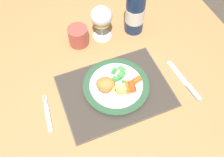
% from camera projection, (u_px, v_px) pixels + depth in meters
% --- Properties ---
extents(ground_plane, '(6.00, 6.00, 0.00)m').
position_uv_depth(ground_plane, '(96.00, 129.00, 1.58)').
color(ground_plane, '#4C4238').
extents(dining_table, '(1.21, 1.08, 0.74)m').
position_uv_depth(dining_table, '(87.00, 68.00, 1.04)').
color(dining_table, '#AD7F4C').
rests_on(dining_table, ground).
extents(placemat, '(0.37, 0.28, 0.01)m').
position_uv_depth(placemat, '(115.00, 91.00, 0.87)').
color(placemat, brown).
rests_on(placemat, dining_table).
extents(dinner_plate, '(0.23, 0.23, 0.02)m').
position_uv_depth(dinner_plate, '(116.00, 86.00, 0.87)').
color(dinner_plate, white).
rests_on(dinner_plate, placemat).
extents(breaded_croquettes, '(0.08, 0.08, 0.04)m').
position_uv_depth(breaded_croquettes, '(105.00, 85.00, 0.84)').
color(breaded_croquettes, '#A87033').
rests_on(breaded_croquettes, dinner_plate).
extents(green_beans_pile, '(0.06, 0.09, 0.01)m').
position_uv_depth(green_beans_pile, '(120.00, 76.00, 0.88)').
color(green_beans_pile, '#4CA84C').
rests_on(green_beans_pile, dinner_plate).
extents(glazed_carrots, '(0.08, 0.05, 0.02)m').
position_uv_depth(glazed_carrots, '(131.00, 85.00, 0.85)').
color(glazed_carrots, orange).
rests_on(glazed_carrots, dinner_plate).
extents(fork, '(0.03, 0.14, 0.01)m').
position_uv_depth(fork, '(48.00, 115.00, 0.82)').
color(fork, silver).
rests_on(fork, dining_table).
extents(table_knife, '(0.03, 0.19, 0.01)m').
position_uv_depth(table_knife, '(186.00, 84.00, 0.89)').
color(table_knife, silver).
rests_on(table_knife, dining_table).
extents(wine_glass, '(0.09, 0.09, 0.15)m').
position_uv_depth(wine_glass, '(101.00, 17.00, 0.94)').
color(wine_glass, silver).
rests_on(wine_glass, dining_table).
extents(bottle, '(0.08, 0.08, 0.28)m').
position_uv_depth(bottle, '(135.00, 9.00, 0.95)').
color(bottle, navy).
rests_on(bottle, dining_table).
extents(roast_potatoes, '(0.05, 0.05, 0.03)m').
position_uv_depth(roast_potatoes, '(120.00, 90.00, 0.84)').
color(roast_potatoes, gold).
rests_on(roast_potatoes, dinner_plate).
extents(drinking_cup, '(0.08, 0.08, 0.08)m').
position_uv_depth(drinking_cup, '(78.00, 36.00, 0.97)').
color(drinking_cup, '#B24C42').
rests_on(drinking_cup, dining_table).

